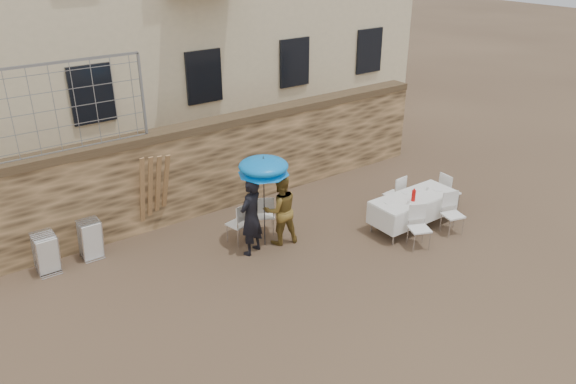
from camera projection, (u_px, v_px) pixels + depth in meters
ground at (340, 308)px, 10.30m from camera, size 80.00×80.00×0.00m
stone_wall at (207, 167)px, 13.51m from camera, size 13.00×0.50×2.20m
chain_link_fence at (66, 108)px, 11.07m from camera, size 3.20×0.06×1.80m
man_suit at (251, 217)px, 11.71m from camera, size 0.74×0.62×1.72m
woman_dress at (280, 210)px, 12.13m from camera, size 0.90×0.77×1.60m
umbrella at (264, 169)px, 11.59m from camera, size 1.09×1.09×1.92m
couple_chair_left at (238, 223)px, 12.28m from camera, size 0.57×0.57×0.96m
couple_chair_right at (265, 214)px, 12.65m from camera, size 0.65×0.65×0.96m
banquet_table at (414, 198)px, 12.82m from camera, size 2.10×0.85×0.78m
soda_bottle at (414, 196)px, 12.53m from camera, size 0.09×0.09×0.26m
table_chair_front_left at (420, 228)px, 12.06m from camera, size 0.63×0.63×0.96m
table_chair_front_right at (453, 214)px, 12.64m from camera, size 0.59×0.59×0.96m
table_chair_back at (394, 194)px, 13.62m from camera, size 0.52×0.52×0.96m
table_chair_side at (449, 191)px, 13.74m from camera, size 0.52×0.52×0.96m
chair_stack_left at (43, 249)px, 11.30m from camera, size 0.46×0.55×0.92m
chair_stack_right at (88, 236)px, 11.78m from camera, size 0.46×0.47×0.92m
wood_planks at (155, 193)px, 12.45m from camera, size 0.70×0.20×2.00m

